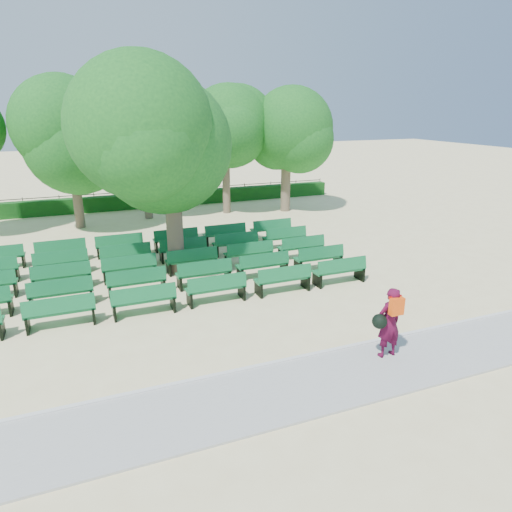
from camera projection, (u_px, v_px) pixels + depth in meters
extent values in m
plane|color=beige|center=(203.00, 282.00, 16.97)|extent=(120.00, 120.00, 0.00)
cube|color=#A6A7A2|center=(289.00, 390.00, 10.43)|extent=(30.00, 2.20, 0.06)
cube|color=silver|center=(269.00, 364.00, 11.43)|extent=(30.00, 0.12, 0.10)
cube|color=#134B15|center=(144.00, 201.00, 29.18)|extent=(26.00, 0.70, 0.90)
cube|color=#126634|center=(161.00, 263.00, 17.44)|extent=(1.99, 0.60, 0.07)
cube|color=#126634|center=(162.00, 258.00, 17.15)|extent=(1.98, 0.20, 0.46)
cylinder|color=brown|center=(175.00, 227.00, 17.36)|extent=(0.63, 0.63, 3.67)
ellipsoid|color=#1B641E|center=(170.00, 139.00, 16.34)|extent=(5.14, 5.14, 4.63)
imported|color=#490A26|center=(389.00, 323.00, 11.54)|extent=(0.70, 0.48, 1.88)
cube|color=#FF4F0D|center=(397.00, 306.00, 11.19)|extent=(0.35, 0.18, 0.44)
sphere|color=black|center=(380.00, 321.00, 11.33)|extent=(0.38, 0.38, 0.38)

